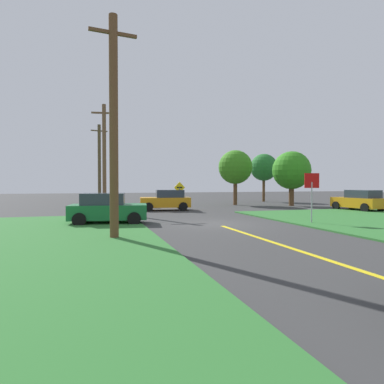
{
  "coord_description": "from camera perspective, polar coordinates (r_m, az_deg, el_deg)",
  "views": [
    {
      "loc": [
        -6.28,
        -16.56,
        2.13
      ],
      "look_at": [
        0.04,
        4.39,
        1.57
      ],
      "focal_mm": 31.48,
      "sensor_mm": 36.0,
      "label": 1
    }
  ],
  "objects": [
    {
      "name": "lane_stripe_center",
      "position": [
        10.83,
        19.38,
        -9.93
      ],
      "size": [
        0.2,
        14.0,
        0.01
      ],
      "primitive_type": "cube",
      "color": "yellow",
      "rests_on": "ground"
    },
    {
      "name": "utility_pole_far",
      "position": [
        38.2,
        -15.42,
        4.76
      ],
      "size": [
        1.78,
        0.52,
        8.54
      ],
      "color": "#4F4428",
      "rests_on": "ground"
    },
    {
      "name": "oak_tree_right",
      "position": [
        40.38,
        12.07,
        4.08
      ],
      "size": [
        3.16,
        3.16,
        5.6
      ],
      "color": "brown",
      "rests_on": "ground"
    },
    {
      "name": "utility_pole_near",
      "position": [
        13.29,
        -13.13,
        10.94
      ],
      "size": [
        1.8,
        0.34,
        8.46
      ],
      "color": "brown",
      "rests_on": "ground"
    },
    {
      "name": "oak_tree_left",
      "position": [
        33.45,
        7.35,
        4.17
      ],
      "size": [
        3.33,
        3.33,
        5.4
      ],
      "color": "brown",
      "rests_on": "ground"
    },
    {
      "name": "utility_pole_mid",
      "position": [
        25.7,
        -14.64,
        5.82
      ],
      "size": [
        1.8,
        0.34,
        7.94
      ],
      "color": "brown",
      "rests_on": "ground"
    },
    {
      "name": "ground_plane",
      "position": [
        17.84,
        3.97,
        -5.4
      ],
      "size": [
        120.0,
        120.0,
        0.0
      ],
      "primitive_type": "plane",
      "color": "#363636"
    },
    {
      "name": "parked_car_near_building",
      "position": [
        18.27,
        -14.16,
        -2.74
      ],
      "size": [
        4.16,
        2.54,
        1.62
      ],
      "rotation": [
        0.0,
        0.0,
        -0.14
      ],
      "color": "#196B33",
      "rests_on": "ground"
    },
    {
      "name": "car_on_crossroad",
      "position": [
        29.14,
        26.49,
        -1.3
      ],
      "size": [
        2.35,
        4.09,
        1.62
      ],
      "rotation": [
        0.0,
        0.0,
        1.69
      ],
      "color": "orange",
      "rests_on": "ground"
    },
    {
      "name": "car_approaching_junction",
      "position": [
        26.75,
        -4.38,
        -1.38
      ],
      "size": [
        4.09,
        2.44,
        1.62
      ],
      "rotation": [
        0.0,
        0.0,
        3.02
      ],
      "color": "orange",
      "rests_on": "ground"
    },
    {
      "name": "direction_sign",
      "position": [
        26.09,
        -2.13,
        -0.13
      ],
      "size": [
        0.9,
        0.13,
        2.26
      ],
      "color": "slate",
      "rests_on": "ground"
    },
    {
      "name": "pine_tree_center",
      "position": [
        33.36,
        16.52,
        3.51
      ],
      "size": [
        3.61,
        3.61,
        5.18
      ],
      "color": "brown",
      "rests_on": "ground"
    },
    {
      "name": "stop_sign",
      "position": [
        18.69,
        19.63,
        0.64
      ],
      "size": [
        0.76,
        0.22,
        2.67
      ],
      "rotation": [
        0.0,
        0.0,
        2.89
      ],
      "color": "#9EA0A8",
      "rests_on": "ground"
    }
  ]
}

